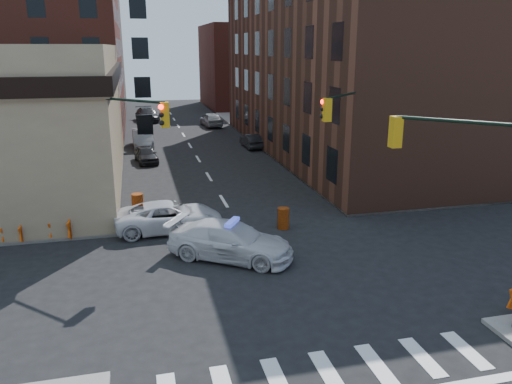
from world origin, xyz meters
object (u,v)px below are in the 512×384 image
pedestrian_a (17,215)px  parked_car_wfar (143,138)px  parked_car_wnear (146,154)px  barrel_road (283,218)px  parked_car_enear (252,141)px  barrel_bank (138,204)px  pickup (169,216)px  police_car (230,241)px  barricade_nw_a (62,228)px

pedestrian_a → parked_car_wfar: bearing=80.0°
parked_car_wfar → parked_car_wnear: bearing=-91.0°
pedestrian_a → barrel_road: pedestrian_a is taller
parked_car_enear → barrel_bank: 19.70m
pickup → barrel_road: (5.65, -1.08, -0.20)m
parked_car_wfar → barrel_bank: parked_car_wfar is taller
parked_car_enear → barrel_road: (-3.24, -20.88, -0.10)m
barrel_road → police_car: bearing=-137.7°
barrel_road → barrel_bank: size_ratio=0.95×
pickup → parked_car_wfar: parked_car_wfar is taller
parked_car_wfar → barrel_bank: 19.47m
parked_car_wfar → barrel_road: bearing=-76.7°
parked_car_enear → barrel_bank: bearing=55.7°
barrel_bank → barricade_nw_a: bearing=-138.6°
police_car → pickup: police_car is taller
parked_car_wfar → pedestrian_a: (-6.37, -21.69, 0.33)m
police_car → pickup: 4.71m
parked_car_wfar → pickup: bearing=-90.0°
parked_car_enear → barricade_nw_a: bearing=52.4°
parked_car_wnear → pedestrian_a: bearing=-120.5°
police_car → barrel_bank: bearing=60.7°
police_car → parked_car_wfar: size_ratio=1.12×
parked_car_wfar → barricade_nw_a: parked_car_wfar is taller
police_car → barricade_nw_a: size_ratio=4.73×
barrel_road → parked_car_wfar: bearing=105.2°
parked_car_wfar → barricade_nw_a: 23.01m
parked_car_wnear → barricade_nw_a: parked_car_wnear is taller
police_car → barricade_nw_a: (-7.41, 3.98, -0.21)m
parked_car_wnear → pedestrian_a: (-6.48, -15.14, 0.49)m
parked_car_wfar → pedestrian_a: bearing=-108.3°
barrel_bank → barricade_nw_a: barrel_bank is taller
police_car → barrel_bank: (-3.84, 7.13, -0.23)m
police_car → barrel_bank: size_ratio=4.85×
pickup → barricade_nw_a: pickup is taller
police_car → parked_car_wnear: size_ratio=1.45×
pickup → parked_car_wfar: (-0.75, 22.50, 0.08)m
pickup → parked_car_enear: (8.89, 19.80, -0.10)m
barrel_road → barricade_nw_a: 10.75m
parked_car_enear → pedestrian_a: bearing=47.3°
police_car → pickup: size_ratio=1.04×
barrel_bank → parked_car_wnear: bearing=86.2°
pickup → parked_car_wnear: bearing=0.8°
police_car → barricade_nw_a: 8.41m
police_car → parked_car_enear: size_ratio=1.43×
parked_car_wfar → parked_car_enear: (9.63, -2.70, -0.18)m
police_car → barricade_nw_a: police_car is taller
barrel_bank → pickup: bearing=-64.0°
parked_car_wnear → parked_car_enear: bearing=14.7°
parked_car_wnear → parked_car_enear: (9.53, 3.86, -0.01)m
barrel_road → barrel_bank: (-7.14, 4.13, 0.03)m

